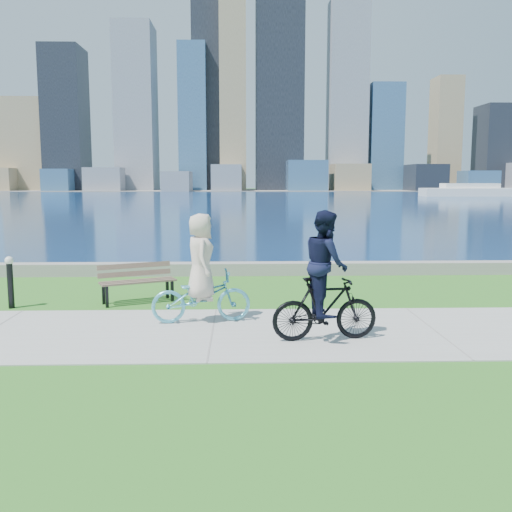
{
  "coord_description": "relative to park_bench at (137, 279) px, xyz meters",
  "views": [
    {
      "loc": [
        0.49,
        -9.9,
        2.72
      ],
      "look_at": [
        0.84,
        2.07,
        1.1
      ],
      "focal_mm": 40.0,
      "sensor_mm": 36.0,
      "label": 1
    }
  ],
  "objects": [
    {
      "name": "ground",
      "position": [
        1.79,
        -2.62,
        -0.52
      ],
      "size": [
        320.0,
        320.0,
        0.0
      ],
      "primitive_type": "plane",
      "color": "#26641A",
      "rests_on": "ground"
    },
    {
      "name": "bollard_lamp",
      "position": [
        -2.57,
        -0.53,
        0.11
      ],
      "size": [
        0.18,
        0.18,
        1.11
      ],
      "color": "black",
      "rests_on": "ground"
    },
    {
      "name": "city_skyline",
      "position": [
        3.86,
        126.63,
        20.9
      ],
      "size": [
        179.71,
        23.64,
        76.0
      ],
      "color": "slate",
      "rests_on": "ground"
    },
    {
      "name": "cyclist_woman",
      "position": [
        1.55,
        -1.9,
        0.27
      ],
      "size": [
        0.92,
        1.95,
        2.07
      ],
      "rotation": [
        0.0,
        0.0,
        1.72
      ],
      "color": "#56B5D1",
      "rests_on": "ground"
    },
    {
      "name": "far_shore",
      "position": [
        1.79,
        127.38,
        -0.46
      ],
      "size": [
        320.0,
        30.0,
        0.12
      ],
      "primitive_type": "cube",
      "color": "gray",
      "rests_on": "ground"
    },
    {
      "name": "park_bench",
      "position": [
        0.0,
        0.0,
        0.0
      ],
      "size": [
        1.74,
        1.19,
        0.85
      ],
      "rotation": [
        0.0,
        0.0,
        0.42
      ],
      "color": "black",
      "rests_on": "ground"
    },
    {
      "name": "concrete_path",
      "position": [
        1.79,
        -2.62,
        -0.51
      ],
      "size": [
        80.0,
        3.5,
        0.02
      ],
      "primitive_type": "cube",
      "color": "#9B9B96",
      "rests_on": "ground"
    },
    {
      "name": "cyclist_man",
      "position": [
        3.71,
        -3.2,
        0.42
      ],
      "size": [
        0.75,
        1.84,
        2.2
      ],
      "rotation": [
        0.0,
        0.0,
        1.68
      ],
      "color": "black",
      "rests_on": "ground"
    },
    {
      "name": "seawall",
      "position": [
        1.79,
        3.58,
        -0.35
      ],
      "size": [
        90.0,
        0.5,
        0.35
      ],
      "primitive_type": "cube",
      "color": "gray",
      "rests_on": "ground"
    },
    {
      "name": "ferry_far",
      "position": [
        38.91,
        77.53,
        0.33
      ],
      "size": [
        15.05,
        4.3,
        2.04
      ],
      "color": "silver",
      "rests_on": "ground"
    },
    {
      "name": "bay_water",
      "position": [
        1.79,
        69.38,
        -0.52
      ],
      "size": [
        320.0,
        131.0,
        0.01
      ],
      "primitive_type": "cube",
      "color": "navy",
      "rests_on": "ground"
    }
  ]
}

